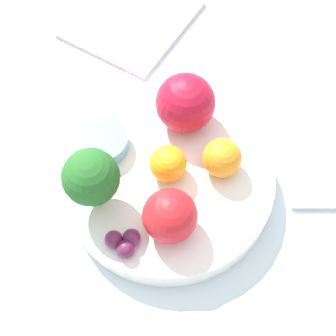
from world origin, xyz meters
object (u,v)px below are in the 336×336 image
apple_green (185,103)px  small_cup (101,142)px  orange_back (168,167)px  napkin (132,19)px  broccoli (91,178)px  spoon (319,202)px  apple_red (170,216)px  bowl (168,180)px  orange_front (222,158)px  grape_cluster (122,241)px

apple_green → small_cup: size_ratio=1.09×
orange_back → napkin: bearing=-54.3°
broccoli → small_cup: 0.07m
napkin → spoon: size_ratio=2.74×
spoon → orange_back: bearing=19.2°
small_cup → spoon: small_cup is taller
apple_green → spoon: size_ratio=1.02×
small_cup → napkin: bearing=-70.9°
napkin → orange_back: bearing=125.7°
apple_red → orange_back: size_ratio=1.38×
bowl → orange_front: 0.07m
broccoli → grape_cluster: size_ratio=2.43×
orange_front → orange_back: 0.05m
apple_green → grape_cluster: (-0.00, 0.16, -0.02)m
broccoli → apple_red: 0.08m
napkin → small_cup: bearing=109.1°
broccoli → napkin: (0.10, -0.26, -0.07)m
bowl → grape_cluster: 0.09m
apple_red → grape_cluster: 0.05m
apple_green → napkin: 0.21m
apple_red → small_cup: bearing=-26.6°
broccoli → napkin: broccoli is taller
apple_red → grape_cluster: (0.03, 0.04, -0.02)m
napkin → broccoli: bearing=110.4°
broccoli → spoon: 0.24m
apple_red → spoon: 0.17m
bowl → spoon: bearing=-162.2°
grape_cluster → broccoli: bearing=-35.4°
grape_cluster → small_cup: 0.11m
apple_green → napkin: apple_green is taller
apple_red → napkin: apple_red is taller
bowl → small_cup: size_ratio=3.84×
apple_red → grape_cluster: apple_red is taller
apple_green → orange_front: size_ratio=1.57×
apple_green → napkin: bearing=-45.3°
napkin → spoon: (-0.30, 0.16, 0.00)m
apple_green → small_cup: bearing=45.8°
orange_back → apple_green: bearing=-79.8°
bowl → orange_front: (-0.05, -0.03, 0.04)m
broccoli → grape_cluster: broccoli is taller
bowl → apple_green: bearing=-80.6°
napkin → spoon: 0.34m
spoon → small_cup: bearing=12.3°
orange_back → grape_cluster: size_ratio=1.26×
broccoli → spoon: (-0.21, -0.11, -0.07)m
orange_front → spoon: bearing=-168.8°
broccoli → spoon: broccoli is taller
orange_back → orange_front: bearing=-144.8°
apple_red → small_cup: apple_red is taller
orange_back → spoon: size_ratio=0.61×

